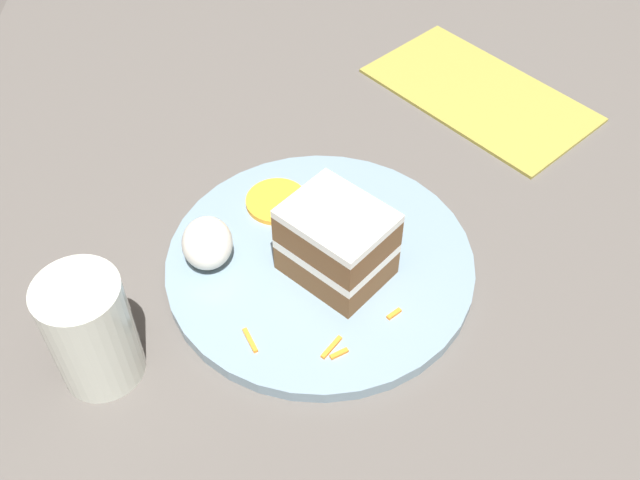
{
  "coord_description": "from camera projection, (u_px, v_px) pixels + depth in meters",
  "views": [
    {
      "loc": [
        -0.41,
        0.05,
        0.59
      ],
      "look_at": [
        0.05,
        0.03,
        0.07
      ],
      "focal_mm": 42.0,
      "sensor_mm": 36.0,
      "label": 1
    }
  ],
  "objects": [
    {
      "name": "cake_slice",
      "position": [
        337.0,
        243.0,
        0.67
      ],
      "size": [
        0.12,
        0.12,
        0.08
      ],
      "rotation": [
        0.0,
        0.0,
        5.53
      ],
      "color": "brown",
      "rests_on": "plate"
    },
    {
      "name": "ground_plane",
      "position": [
        358.0,
        333.0,
        0.71
      ],
      "size": [
        6.0,
        6.0,
        0.0
      ],
      "primitive_type": "plane",
      "color": "#4C4742",
      "rests_on": "ground"
    },
    {
      "name": "orange_garnish",
      "position": [
        277.0,
        201.0,
        0.76
      ],
      "size": [
        0.06,
        0.06,
        0.01
      ],
      "primitive_type": "cylinder",
      "color": "orange",
      "rests_on": "plate"
    },
    {
      "name": "plate",
      "position": [
        320.0,
        263.0,
        0.72
      ],
      "size": [
        0.29,
        0.29,
        0.01
      ],
      "primitive_type": "cylinder",
      "color": "gray",
      "rests_on": "dining_table"
    },
    {
      "name": "dining_table",
      "position": [
        359.0,
        323.0,
        0.7
      ],
      "size": [
        1.3,
        0.91,
        0.03
      ],
      "primitive_type": "cube",
      "color": "#56514C",
      "rests_on": "ground"
    },
    {
      "name": "cream_dollop",
      "position": [
        207.0,
        243.0,
        0.69
      ],
      "size": [
        0.05,
        0.05,
        0.05
      ],
      "primitive_type": "ellipsoid",
      "color": "white",
      "rests_on": "plate"
    },
    {
      "name": "carrot_shreds_scatter",
      "position": [
        326.0,
        284.0,
        0.69
      ],
      "size": [
        0.22,
        0.14,
        0.0
      ],
      "color": "orange",
      "rests_on": "plate"
    },
    {
      "name": "drinking_glass",
      "position": [
        93.0,
        336.0,
        0.61
      ],
      "size": [
        0.07,
        0.07,
        0.11
      ],
      "color": "beige",
      "rests_on": "dining_table"
    },
    {
      "name": "menu_card",
      "position": [
        479.0,
        94.0,
        0.9
      ],
      "size": [
        0.29,
        0.28,
        0.0
      ],
      "primitive_type": "cube",
      "rotation": [
        0.0,
        0.0,
        2.28
      ],
      "color": "#9E933D",
      "rests_on": "dining_table"
    }
  ]
}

